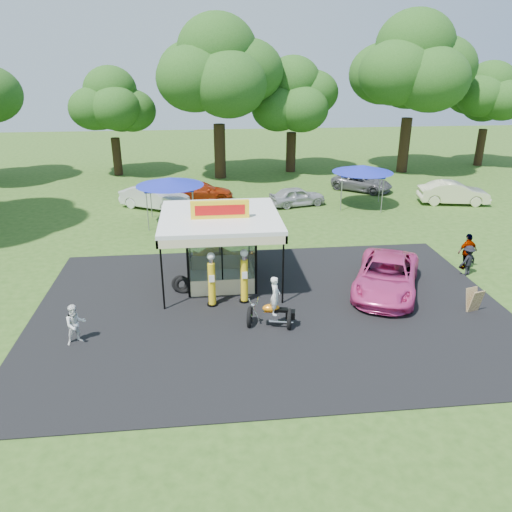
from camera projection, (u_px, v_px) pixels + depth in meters
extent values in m
plane|color=#2C4C17|center=(278.00, 333.00, 19.55)|extent=(120.00, 120.00, 0.00)
cube|color=black|center=(271.00, 309.00, 21.39)|extent=(20.00, 14.00, 0.04)
cube|color=white|center=(222.00, 282.00, 23.95)|extent=(3.00, 3.00, 0.06)
cube|color=white|center=(220.00, 217.00, 22.74)|extent=(5.40, 5.40, 0.18)
cube|color=yellow|center=(220.00, 209.00, 22.10)|extent=(2.60, 0.25, 0.80)
cube|color=red|center=(220.00, 210.00, 21.98)|extent=(2.21, 0.02, 0.45)
cylinder|color=black|center=(162.00, 275.00, 20.76)|extent=(0.08, 0.08, 3.20)
cylinder|color=black|center=(283.00, 270.00, 21.27)|extent=(0.08, 0.08, 3.20)
cylinder|color=black|center=(213.00, 305.00, 21.67)|extent=(0.46, 0.46, 0.11)
cylinder|color=yellow|center=(212.00, 284.00, 21.30)|extent=(0.32, 0.32, 1.90)
cylinder|color=silver|center=(211.00, 261.00, 20.91)|extent=(0.21, 0.21, 0.21)
sphere|color=white|center=(211.00, 256.00, 20.83)|extent=(0.34, 0.34, 0.34)
cube|color=white|center=(212.00, 279.00, 21.01)|extent=(0.23, 0.02, 0.32)
cylinder|color=black|center=(245.00, 301.00, 22.00)|extent=(0.46, 0.46, 0.11)
cylinder|color=yellow|center=(244.00, 280.00, 21.63)|extent=(0.32, 0.32, 1.90)
cylinder|color=silver|center=(244.00, 258.00, 21.23)|extent=(0.21, 0.21, 0.21)
sphere|color=white|center=(244.00, 253.00, 21.16)|extent=(0.34, 0.34, 0.34)
cube|color=white|center=(245.00, 275.00, 21.33)|extent=(0.23, 0.02, 0.32)
torus|color=black|center=(250.00, 317.00, 19.97)|extent=(0.35, 0.91, 0.89)
torus|color=black|center=(289.00, 319.00, 19.82)|extent=(0.35, 0.91, 0.89)
cube|color=silver|center=(271.00, 315.00, 19.83)|extent=(0.63, 0.41, 0.32)
ellipsoid|color=orange|center=(271.00, 308.00, 19.72)|extent=(0.68, 0.38, 0.32)
cube|color=black|center=(280.00, 310.00, 19.71)|extent=(0.63, 0.39, 0.11)
cube|color=black|center=(290.00, 314.00, 19.74)|extent=(0.44, 0.43, 0.30)
cylinder|color=silver|center=(254.00, 309.00, 19.82)|extent=(0.47, 0.16, 0.95)
cylinder|color=silver|center=(258.00, 301.00, 19.66)|extent=(0.19, 0.63, 0.05)
sphere|color=silver|center=(253.00, 305.00, 19.76)|extent=(0.17, 0.17, 0.17)
imported|color=white|center=(275.00, 296.00, 19.50)|extent=(0.50, 0.65, 1.59)
torus|color=black|center=(183.00, 285.00, 22.70)|extent=(0.84, 0.47, 0.82)
torus|color=black|center=(180.00, 284.00, 22.84)|extent=(0.82, 0.44, 0.82)
cube|color=#593819|center=(475.00, 302.00, 20.88)|extent=(0.62, 0.40, 1.03)
cube|color=#593819|center=(472.00, 299.00, 21.11)|extent=(0.62, 0.40, 1.03)
imported|color=yellow|center=(219.00, 256.00, 25.81)|extent=(2.82, 1.13, 0.96)
imported|color=#D83A86|center=(387.00, 276.00, 22.69)|extent=(4.82, 6.33, 1.60)
imported|color=white|center=(75.00, 324.00, 18.57)|extent=(0.97, 0.89, 1.59)
imported|color=black|center=(468.00, 260.00, 24.50)|extent=(1.13, 0.90, 1.52)
imported|color=gray|center=(467.00, 251.00, 25.15)|extent=(1.17, 0.67, 1.88)
imported|color=silver|center=(155.00, 197.00, 35.40)|extent=(5.23, 4.00, 1.66)
imported|color=#A52C0C|center=(202.00, 191.00, 37.49)|extent=(4.74, 2.10, 1.35)
imported|color=#A5A4A9|center=(297.00, 196.00, 36.09)|extent=(4.34, 2.55, 1.39)
imported|color=#58585A|center=(362.00, 182.00, 40.18)|extent=(5.13, 4.78, 1.34)
imported|color=beige|center=(453.00, 193.00, 36.52)|extent=(5.21, 2.64, 1.64)
cylinder|color=gray|center=(151.00, 200.00, 33.25)|extent=(0.06, 0.06, 2.39)
cylinder|color=gray|center=(193.00, 199.00, 33.53)|extent=(0.06, 0.06, 2.39)
cylinder|color=gray|center=(147.00, 212.00, 30.68)|extent=(0.06, 0.06, 2.39)
cylinder|color=gray|center=(193.00, 211.00, 30.96)|extent=(0.06, 0.06, 2.39)
cube|color=#1924A5|center=(170.00, 186.00, 31.64)|extent=(2.99, 2.99, 0.12)
cone|color=#1924A5|center=(170.00, 181.00, 31.52)|extent=(4.30, 4.30, 0.50)
cylinder|color=gray|center=(337.00, 186.00, 36.90)|extent=(0.06, 0.06, 2.38)
cylinder|color=gray|center=(374.00, 185.00, 37.18)|extent=(0.06, 0.06, 2.38)
cylinder|color=gray|center=(348.00, 196.00, 34.33)|extent=(0.06, 0.06, 2.38)
cylinder|color=gray|center=(387.00, 195.00, 34.61)|extent=(0.06, 0.06, 2.38)
cube|color=#1924A5|center=(362.00, 173.00, 35.29)|extent=(2.98, 2.98, 0.12)
cone|color=#1924A5|center=(363.00, 169.00, 35.18)|extent=(4.29, 4.29, 0.50)
cylinder|color=black|center=(117.00, 157.00, 45.29)|extent=(0.79, 0.79, 3.34)
ellipsoid|color=#1B4413|center=(112.00, 108.00, 43.71)|extent=(7.76, 7.76, 6.65)
cylinder|color=black|center=(220.00, 151.00, 44.00)|extent=(1.00, 1.00, 4.69)
ellipsoid|color=#1B4413|center=(218.00, 78.00, 41.74)|extent=(11.25, 11.25, 9.64)
cylinder|color=black|center=(291.00, 152.00, 46.63)|extent=(0.91, 0.91, 3.62)
ellipsoid|color=#1B4413|center=(292.00, 100.00, 44.91)|extent=(8.45, 8.45, 7.24)
cylinder|color=black|center=(404.00, 145.00, 46.24)|extent=(0.99, 0.99, 4.94)
ellipsoid|color=#1B4413|center=(412.00, 73.00, 43.90)|extent=(11.53, 11.53, 9.88)
cylinder|color=black|center=(480.00, 147.00, 49.29)|extent=(0.80, 0.80, 3.54)
ellipsoid|color=#1B4413|center=(488.00, 101.00, 47.64)|extent=(7.99, 7.99, 6.85)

